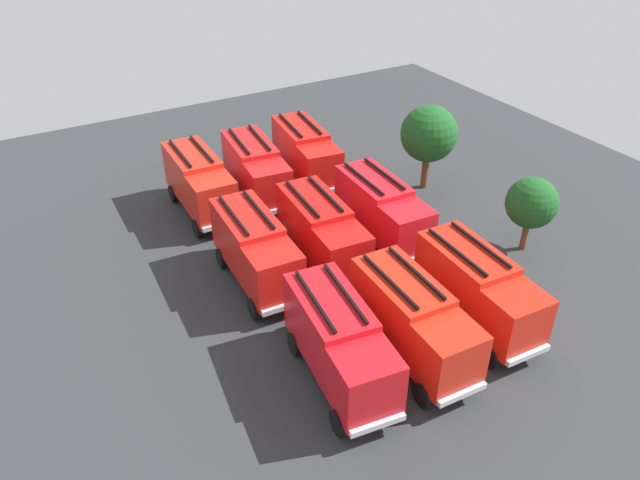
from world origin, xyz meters
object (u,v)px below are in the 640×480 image
object	(u,v)px
fire_truck_7	(382,209)
tree_1	(532,203)
fire_truck_0	(199,182)
fire_truck_4	(322,231)
firefighter_1	(405,216)
fire_truck_1	(255,249)
traffic_cone_1	(216,186)
fire_truck_2	(340,342)
firefighter_0	(260,227)
traffic_cone_0	(500,291)
fire_truck_3	(256,169)
fire_truck_5	(413,319)
tree_0	(429,134)
fire_truck_8	(478,288)
fire_truck_6	(306,152)

from	to	relation	value
fire_truck_7	tree_1	size ratio (longest dim) A/B	1.62
fire_truck_0	fire_truck_4	size ratio (longest dim) A/B	0.99
fire_truck_4	firefighter_1	world-z (taller)	fire_truck_4
fire_truck_1	firefighter_1	xyz separation A→B (m)	(-0.32, 9.93, -1.13)
fire_truck_7	traffic_cone_1	distance (m)	12.43
fire_truck_2	firefighter_0	xyz separation A→B (m)	(-11.84, 1.76, -1.24)
firefighter_0	traffic_cone_0	size ratio (longest dim) A/B	2.74
fire_truck_3	fire_truck_5	size ratio (longest dim) A/B	1.02
fire_truck_3	tree_0	xyz separation A→B (m)	(4.21, 10.56, 1.73)
fire_truck_0	fire_truck_7	distance (m)	11.59
fire_truck_0	traffic_cone_1	xyz separation A→B (m)	(-2.21, 1.80, -1.78)
fire_truck_0	traffic_cone_0	distance (m)	19.03
fire_truck_5	fire_truck_7	bearing A→B (deg)	155.97
fire_truck_4	fire_truck_7	world-z (taller)	same
firefighter_0	tree_0	xyz separation A→B (m)	(-0.52, 12.56, 2.97)
fire_truck_4	fire_truck_8	size ratio (longest dim) A/B	1.01
tree_0	traffic_cone_0	world-z (taller)	tree_0
fire_truck_7	fire_truck_0	bearing A→B (deg)	-134.24
fire_truck_0	fire_truck_3	xyz separation A→B (m)	(0.15, 3.79, 0.00)
fire_truck_5	fire_truck_3	bearing A→B (deg)	-178.15
fire_truck_0	fire_truck_2	distance (m)	16.72
tree_1	fire_truck_1	bearing A→B (deg)	-107.72
firefighter_0	fire_truck_5	bearing A→B (deg)	93.22
fire_truck_8	firefighter_1	bearing A→B (deg)	168.37
fire_truck_2	tree_0	distance (m)	19.00
tree_0	traffic_cone_0	distance (m)	12.70
fire_truck_1	firefighter_0	xyz separation A→B (m)	(-3.67, 1.90, -1.24)
fire_truck_6	traffic_cone_1	size ratio (longest dim) A/B	9.94
fire_truck_7	fire_truck_3	bearing A→B (deg)	-150.94
tree_1	traffic_cone_1	xyz separation A→B (m)	(-15.46, -12.82, -2.65)
fire_truck_7	traffic_cone_1	world-z (taller)	fire_truck_7
fire_truck_2	fire_truck_3	world-z (taller)	same
fire_truck_2	fire_truck_3	xyz separation A→B (m)	(-16.57, 3.75, 0.00)
traffic_cone_0	fire_truck_2	bearing A→B (deg)	-85.26
fire_truck_2	fire_truck_7	distance (m)	11.41
fire_truck_0	tree_1	distance (m)	19.75
firefighter_1	tree_1	xyz separation A→B (m)	(5.02, 4.79, 2.00)
fire_truck_5	fire_truck_6	world-z (taller)	same
firefighter_0	tree_0	bearing A→B (deg)	177.17
fire_truck_3	fire_truck_0	bearing A→B (deg)	-86.06
traffic_cone_1	fire_truck_4	bearing A→B (deg)	10.04
fire_truck_1	fire_truck_4	world-z (taller)	same
fire_truck_1	fire_truck_8	size ratio (longest dim) A/B	1.00
fire_truck_2	tree_1	world-z (taller)	tree_1
firefighter_0	tree_0	distance (m)	12.92
fire_truck_5	firefighter_1	size ratio (longest dim) A/B	4.03
fire_truck_0	traffic_cone_0	xyz separation A→B (m)	(15.86, 10.35, -1.85)
fire_truck_4	traffic_cone_0	xyz separation A→B (m)	(7.07, 6.60, -1.85)
fire_truck_1	fire_truck_2	bearing A→B (deg)	3.97
fire_truck_3	traffic_cone_0	size ratio (longest dim) A/B	12.36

